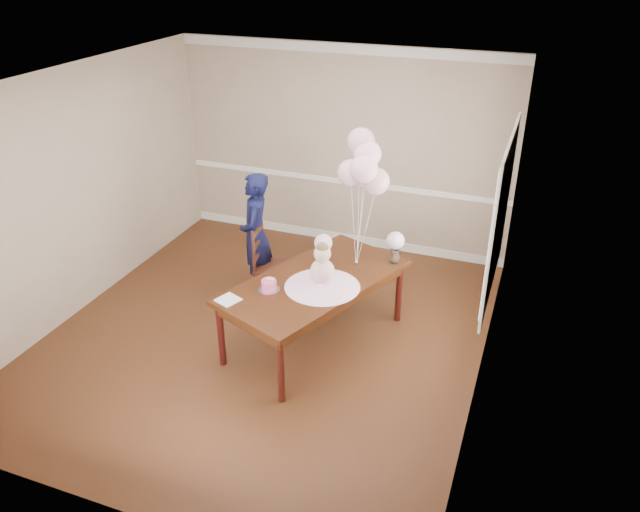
# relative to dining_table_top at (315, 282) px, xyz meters

# --- Properties ---
(floor) EXTENTS (4.50, 5.00, 0.00)m
(floor) POSITION_rel_dining_table_top_xyz_m (-0.53, -0.09, -0.73)
(floor) COLOR #371B0D
(floor) RESTS_ON ground
(ceiling) EXTENTS (4.50, 5.00, 0.02)m
(ceiling) POSITION_rel_dining_table_top_xyz_m (-0.53, -0.09, 1.97)
(ceiling) COLOR white
(ceiling) RESTS_ON wall_back
(wall_back) EXTENTS (4.50, 0.02, 2.70)m
(wall_back) POSITION_rel_dining_table_top_xyz_m (-0.53, 2.41, 0.62)
(wall_back) COLOR tan
(wall_back) RESTS_ON floor
(wall_front) EXTENTS (4.50, 0.02, 2.70)m
(wall_front) POSITION_rel_dining_table_top_xyz_m (-0.53, -2.59, 0.62)
(wall_front) COLOR tan
(wall_front) RESTS_ON floor
(wall_left) EXTENTS (0.02, 5.00, 2.70)m
(wall_left) POSITION_rel_dining_table_top_xyz_m (-2.78, -0.09, 0.62)
(wall_left) COLOR tan
(wall_left) RESTS_ON floor
(wall_right) EXTENTS (0.02, 5.00, 2.70)m
(wall_right) POSITION_rel_dining_table_top_xyz_m (1.72, -0.09, 0.62)
(wall_right) COLOR tan
(wall_right) RESTS_ON floor
(chair_rail_trim) EXTENTS (4.50, 0.02, 0.07)m
(chair_rail_trim) POSITION_rel_dining_table_top_xyz_m (-0.53, 2.40, 0.17)
(chair_rail_trim) COLOR white
(chair_rail_trim) RESTS_ON wall_back
(crown_molding) EXTENTS (4.50, 0.02, 0.12)m
(crown_molding) POSITION_rel_dining_table_top_xyz_m (-0.53, 2.40, 1.90)
(crown_molding) COLOR silver
(crown_molding) RESTS_ON wall_back
(baseboard_trim) EXTENTS (4.50, 0.02, 0.12)m
(baseboard_trim) POSITION_rel_dining_table_top_xyz_m (-0.53, 2.40, -0.67)
(baseboard_trim) COLOR white
(baseboard_trim) RESTS_ON floor
(window_frame) EXTENTS (0.02, 1.66, 1.56)m
(window_frame) POSITION_rel_dining_table_top_xyz_m (1.70, 0.41, 0.82)
(window_frame) COLOR white
(window_frame) RESTS_ON wall_right
(window_blinds) EXTENTS (0.01, 1.50, 1.40)m
(window_blinds) POSITION_rel_dining_table_top_xyz_m (1.68, 0.41, 0.82)
(window_blinds) COLOR silver
(window_blinds) RESTS_ON wall_right
(dining_table_top) EXTENTS (1.66, 2.23, 0.05)m
(dining_table_top) POSITION_rel_dining_table_top_xyz_m (0.00, 0.00, 0.00)
(dining_table_top) COLOR black
(dining_table_top) RESTS_ON table_leg_fl
(table_apron) EXTENTS (1.53, 2.10, 0.10)m
(table_apron) POSITION_rel_dining_table_top_xyz_m (0.00, 0.00, -0.08)
(table_apron) COLOR black
(table_apron) RESTS_ON table_leg_fl
(table_leg_fl) EXTENTS (0.09, 0.09, 0.70)m
(table_leg_fl) POSITION_rel_dining_table_top_xyz_m (-0.73, -0.70, -0.38)
(table_leg_fl) COLOR black
(table_leg_fl) RESTS_ON floor
(table_leg_fr) EXTENTS (0.09, 0.09, 0.70)m
(table_leg_fr) POSITION_rel_dining_table_top_xyz_m (0.06, -1.01, -0.38)
(table_leg_fr) COLOR black
(table_leg_fr) RESTS_ON floor
(table_leg_bl) EXTENTS (0.09, 0.09, 0.70)m
(table_leg_bl) POSITION_rel_dining_table_top_xyz_m (-0.06, 1.01, -0.38)
(table_leg_bl) COLOR black
(table_leg_bl) RESTS_ON floor
(table_leg_br) EXTENTS (0.09, 0.09, 0.70)m
(table_leg_br) POSITION_rel_dining_table_top_xyz_m (0.73, 0.70, -0.38)
(table_leg_br) COLOR black
(table_leg_br) RESTS_ON floor
(baby_skirt) EXTENTS (0.99, 0.99, 0.10)m
(baby_skirt) POSITION_rel_dining_table_top_xyz_m (0.12, -0.10, 0.08)
(baby_skirt) COLOR #F9B7E2
(baby_skirt) RESTS_ON dining_table_top
(baby_torso) EXTENTS (0.24, 0.24, 0.24)m
(baby_torso) POSITION_rel_dining_table_top_xyz_m (0.12, -0.10, 0.21)
(baby_torso) COLOR pink
(baby_torso) RESTS_ON baby_skirt
(baby_head) EXTENTS (0.17, 0.17, 0.17)m
(baby_head) POSITION_rel_dining_table_top_xyz_m (0.12, -0.10, 0.40)
(baby_head) COLOR #D8B195
(baby_head) RESTS_ON baby_torso
(baby_hair) EXTENTS (0.12, 0.12, 0.12)m
(baby_hair) POSITION_rel_dining_table_top_xyz_m (0.12, -0.10, 0.46)
(baby_hair) COLOR brown
(baby_hair) RESTS_ON baby_head
(cake_platter) EXTENTS (0.29, 0.29, 0.01)m
(cake_platter) POSITION_rel_dining_table_top_xyz_m (-0.35, -0.35, 0.03)
(cake_platter) COLOR #BABABF
(cake_platter) RESTS_ON dining_table_top
(birthday_cake) EXTENTS (0.19, 0.19, 0.10)m
(birthday_cake) POSITION_rel_dining_table_top_xyz_m (-0.35, -0.35, 0.08)
(birthday_cake) COLOR #E0467C
(birthday_cake) RESTS_ON cake_platter
(cake_flower_a) EXTENTS (0.03, 0.03, 0.03)m
(cake_flower_a) POSITION_rel_dining_table_top_xyz_m (-0.35, -0.35, 0.15)
(cake_flower_a) COLOR silver
(cake_flower_a) RESTS_ON birthday_cake
(cake_flower_b) EXTENTS (0.03, 0.03, 0.03)m
(cake_flower_b) POSITION_rel_dining_table_top_xyz_m (-0.32, -0.34, 0.15)
(cake_flower_b) COLOR white
(cake_flower_b) RESTS_ON birthday_cake
(rose_vase_near) EXTENTS (0.13, 0.13, 0.16)m
(rose_vase_near) POSITION_rel_dining_table_top_xyz_m (-0.03, 0.33, 0.11)
(rose_vase_near) COLOR silver
(rose_vase_near) RESTS_ON dining_table_top
(roses_near) EXTENTS (0.19, 0.19, 0.19)m
(roses_near) POSITION_rel_dining_table_top_xyz_m (-0.03, 0.33, 0.29)
(roses_near) COLOR beige
(roses_near) RESTS_ON rose_vase_near
(rose_vase_far) EXTENTS (0.13, 0.13, 0.16)m
(rose_vase_far) POSITION_rel_dining_table_top_xyz_m (0.66, 0.65, 0.11)
(rose_vase_far) COLOR silver
(rose_vase_far) RESTS_ON dining_table_top
(roses_far) EXTENTS (0.19, 0.19, 0.19)m
(roses_far) POSITION_rel_dining_table_top_xyz_m (0.66, 0.65, 0.29)
(roses_far) COLOR silver
(roses_far) RESTS_ON rose_vase_far
(napkin) EXTENTS (0.26, 0.26, 0.01)m
(napkin) POSITION_rel_dining_table_top_xyz_m (-0.64, -0.66, 0.03)
(napkin) COLOR white
(napkin) RESTS_ON dining_table_top
(balloon_weight) EXTENTS (0.05, 0.05, 0.02)m
(balloon_weight) POSITION_rel_dining_table_top_xyz_m (0.29, 0.48, 0.04)
(balloon_weight) COLOR #B9BABE
(balloon_weight) RESTS_ON dining_table_top
(balloon_a) EXTENTS (0.28, 0.28, 0.28)m
(balloon_a) POSITION_rel_dining_table_top_xyz_m (0.20, 0.51, 1.03)
(balloon_a) COLOR #F6AECE
(balloon_a) RESTS_ON balloon_ribbon_a
(balloon_b) EXTENTS (0.28, 0.28, 0.28)m
(balloon_b) POSITION_rel_dining_table_top_xyz_m (0.37, 0.39, 1.13)
(balloon_b) COLOR #FAB1D4
(balloon_b) RESTS_ON balloon_ribbon_b
(balloon_c) EXTENTS (0.28, 0.28, 0.28)m
(balloon_c) POSITION_rel_dining_table_top_xyz_m (0.35, 0.56, 1.23)
(balloon_c) COLOR #FFB4D5
(balloon_c) RESTS_ON balloon_ribbon_c
(balloon_d) EXTENTS (0.28, 0.28, 0.28)m
(balloon_d) POSITION_rel_dining_table_top_xyz_m (0.26, 0.62, 1.33)
(balloon_d) COLOR #DA9AAF
(balloon_d) RESTS_ON balloon_ribbon_d
(balloon_e) EXTENTS (0.28, 0.28, 0.28)m
(balloon_e) POSITION_rel_dining_table_top_xyz_m (0.46, 0.50, 0.98)
(balloon_e) COLOR #E9A5B2
(balloon_e) RESTS_ON balloon_ribbon_e
(balloon_ribbon_a) EXTENTS (0.09, 0.04, 0.84)m
(balloon_ribbon_a) POSITION_rel_dining_table_top_xyz_m (0.25, 0.49, 0.46)
(balloon_ribbon_a) COLOR white
(balloon_ribbon_a) RESTS_ON balloon_weight
(balloon_ribbon_b) EXTENTS (0.08, 0.09, 0.94)m
(balloon_ribbon_b) POSITION_rel_dining_table_top_xyz_m (0.33, 0.43, 0.51)
(balloon_ribbon_b) COLOR white
(balloon_ribbon_b) RESTS_ON balloon_weight
(balloon_ribbon_c) EXTENTS (0.06, 0.08, 1.04)m
(balloon_ribbon_c) POSITION_rel_dining_table_top_xyz_m (0.32, 0.52, 0.56)
(balloon_ribbon_c) COLOR white
(balloon_ribbon_c) RESTS_ON balloon_weight
(balloon_ribbon_d) EXTENTS (0.04, 0.13, 1.13)m
(balloon_ribbon_d) POSITION_rel_dining_table_top_xyz_m (0.28, 0.55, 0.61)
(balloon_ribbon_d) COLOR white
(balloon_ribbon_d) RESTS_ON balloon_weight
(balloon_ribbon_e) EXTENTS (0.16, 0.02, 0.78)m
(balloon_ribbon_e) POSITION_rel_dining_table_top_xyz_m (0.38, 0.49, 0.43)
(balloon_ribbon_e) COLOR white
(balloon_ribbon_e) RESTS_ON balloon_weight
(dining_chair_seat) EXTENTS (0.46, 0.46, 0.05)m
(dining_chair_seat) POSITION_rel_dining_table_top_xyz_m (-0.75, 0.65, -0.31)
(dining_chair_seat) COLOR black
(dining_chair_seat) RESTS_ON chair_leg_fl
(chair_leg_fl) EXTENTS (0.04, 0.04, 0.40)m
(chair_leg_fl) POSITION_rel_dining_table_top_xyz_m (-0.89, 0.46, -0.53)
(chair_leg_fl) COLOR #3C1610
(chair_leg_fl) RESTS_ON floor
(chair_leg_fr) EXTENTS (0.04, 0.04, 0.40)m
(chair_leg_fr) POSITION_rel_dining_table_top_xyz_m (-0.57, 0.51, -0.53)
(chair_leg_fr) COLOR #3A220F
(chair_leg_fr) RESTS_ON floor
(chair_leg_bl) EXTENTS (0.04, 0.04, 0.40)m
(chair_leg_bl) POSITION_rel_dining_table_top_xyz_m (-0.94, 0.79, -0.53)
(chair_leg_bl) COLOR #3B1C10
(chair_leg_bl) RESTS_ON floor
(chair_leg_br) EXTENTS (0.04, 0.04, 0.40)m
(chair_leg_br) POSITION_rel_dining_table_top_xyz_m (-0.61, 0.83, -0.53)
(chair_leg_br) COLOR #34110E
(chair_leg_br) RESTS_ON floor
(chair_back_post_l) EXTENTS (0.04, 0.04, 0.52)m
(chair_back_post_l) POSITION_rel_dining_table_top_xyz_m (-0.91, 0.46, -0.04)
(chair_back_post_l) COLOR #39180F
(chair_back_post_l) RESTS_ON dining_chair_seat
(chair_back_post_r) EXTENTS (0.04, 0.04, 0.52)m
(chair_back_post_r) POSITION_rel_dining_table_top_xyz_m (-0.96, 0.78, -0.04)
(chair_back_post_r) COLOR #3A180F
(chair_back_post_r) RESTS_ON dining_chair_seat
(chair_slat_low) EXTENTS (0.08, 0.37, 0.05)m
(chair_slat_low) POSITION_rel_dining_table_top_xyz_m (-0.94, 0.62, -0.15)
(chair_slat_low) COLOR #3C1D10
(chair_slat_low) RESTS_ON dining_chair_seat
(chair_slat_mid) EXTENTS (0.08, 0.37, 0.05)m
(chair_slat_mid) POSITION_rel_dining_table_top_xyz_m (-0.94, 0.62, -0.01)
(chair_slat_mid) COLOR #341C0E
(chair_slat_mid) RESTS_ON dining_chair_seat
(chair_slat_top) EXTENTS (0.08, 0.37, 0.05)m
(chair_slat_top) POSITION_rel_dining_table_top_xyz_m (-0.94, 0.62, 0.14)
(chair_slat_top) COLOR #371C0F
(chair_slat_top) RESTS_ON dining_chair_seat
(woman) EXTENTS (0.52, 0.64, 1.51)m
(woman) POSITION_rel_dining_table_top_xyz_m (-1.03, 0.75, 0.03)
(woman) COLOR black
(woman) RESTS_ON floor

